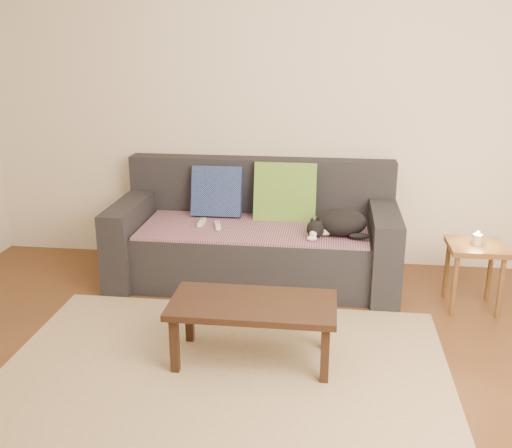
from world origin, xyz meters
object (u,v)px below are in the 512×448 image
at_px(wii_remote_a, 202,222).
at_px(coffee_table, 253,310).
at_px(side_table, 475,256).
at_px(cat, 339,223).
at_px(wii_remote_b, 218,226).
at_px(sofa, 256,239).

height_order(wii_remote_a, coffee_table, wii_remote_a).
bearing_deg(coffee_table, side_table, 32.98).
bearing_deg(cat, wii_remote_a, -178.42).
bearing_deg(wii_remote_b, coffee_table, -174.42).
bearing_deg(wii_remote_a, sofa, -76.67).
bearing_deg(wii_remote_a, side_table, -97.11).
distance_m(sofa, side_table, 1.58).
xyz_separation_m(sofa, cat, (0.62, -0.22, 0.22)).
bearing_deg(sofa, cat, -19.53).
bearing_deg(side_table, wii_remote_b, 173.78).
relative_size(cat, wii_remote_a, 3.00).
height_order(side_table, coffee_table, side_table).
height_order(cat, wii_remote_b, cat).
distance_m(cat, wii_remote_a, 1.03).
relative_size(wii_remote_b, coffee_table, 0.16).
bearing_deg(sofa, side_table, -12.64).
bearing_deg(side_table, coffee_table, -147.02).
xyz_separation_m(cat, side_table, (0.92, -0.13, -0.15)).
relative_size(wii_remote_a, coffee_table, 0.16).
bearing_deg(sofa, coffee_table, -83.43).
relative_size(sofa, side_table, 4.59).
xyz_separation_m(wii_remote_b, side_table, (1.80, -0.20, -0.08)).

